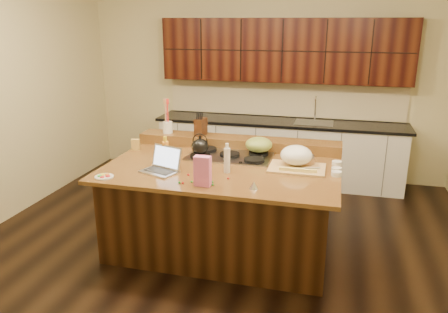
# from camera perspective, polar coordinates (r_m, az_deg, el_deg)

# --- Properties ---
(room) EXTENTS (5.52, 5.02, 2.72)m
(room) POSITION_cam_1_polar(r_m,az_deg,el_deg) (4.43, -0.16, 4.14)
(room) COLOR black
(room) RESTS_ON ground
(island) EXTENTS (2.40, 1.60, 0.92)m
(island) POSITION_cam_1_polar(r_m,az_deg,el_deg) (4.71, -0.16, -6.41)
(island) COLOR black
(island) RESTS_ON ground
(back_ledge) EXTENTS (2.40, 0.30, 0.12)m
(back_ledge) POSITION_cam_1_polar(r_m,az_deg,el_deg) (5.18, 1.82, 1.86)
(back_ledge) COLOR black
(back_ledge) RESTS_ON island
(cooktop) EXTENTS (0.92, 0.52, 0.05)m
(cooktop) POSITION_cam_1_polar(r_m,az_deg,el_deg) (4.82, 0.75, 0.13)
(cooktop) COLOR gray
(cooktop) RESTS_ON island
(back_counter) EXTENTS (3.70, 0.66, 2.40)m
(back_counter) POSITION_cam_1_polar(r_m,az_deg,el_deg) (6.59, 7.37, 5.13)
(back_counter) COLOR silver
(back_counter) RESTS_ON ground
(kettle) EXTENTS (0.23, 0.23, 0.17)m
(kettle) POSITION_cam_1_polar(r_m,az_deg,el_deg) (4.75, -3.14, 1.30)
(kettle) COLOR black
(kettle) RESTS_ON cooktop
(green_bowl) EXTENTS (0.32, 0.32, 0.16)m
(green_bowl) POSITION_cam_1_polar(r_m,az_deg,el_deg) (4.85, 4.57, 1.56)
(green_bowl) COLOR olive
(green_bowl) RESTS_ON cooktop
(laptop) EXTENTS (0.42, 0.37, 0.24)m
(laptop) POSITION_cam_1_polar(r_m,az_deg,el_deg) (4.40, -8.01, -1.08)
(laptop) COLOR #B7B7BC
(laptop) RESTS_ON island
(oil_bottle) EXTENTS (0.08, 0.08, 0.27)m
(oil_bottle) POSITION_cam_1_polar(r_m,az_deg,el_deg) (4.50, -7.63, 0.30)
(oil_bottle) COLOR orange
(oil_bottle) RESTS_ON island
(vinegar_bottle) EXTENTS (0.08, 0.08, 0.25)m
(vinegar_bottle) POSITION_cam_1_polar(r_m,az_deg,el_deg) (4.30, 0.40, -0.52)
(vinegar_bottle) COLOR silver
(vinegar_bottle) RESTS_ON island
(wooden_tray) EXTENTS (0.56, 0.45, 0.23)m
(wooden_tray) POSITION_cam_1_polar(r_m,az_deg,el_deg) (4.51, 9.45, -0.21)
(wooden_tray) COLOR tan
(wooden_tray) RESTS_ON island
(ramekin_a) EXTENTS (0.11, 0.11, 0.04)m
(ramekin_a) POSITION_cam_1_polar(r_m,az_deg,el_deg) (4.49, 14.48, -1.68)
(ramekin_a) COLOR white
(ramekin_a) RESTS_ON island
(ramekin_b) EXTENTS (0.12, 0.12, 0.04)m
(ramekin_b) POSITION_cam_1_polar(r_m,az_deg,el_deg) (4.37, 14.46, -2.18)
(ramekin_b) COLOR white
(ramekin_b) RESTS_ON island
(ramekin_c) EXTENTS (0.13, 0.13, 0.04)m
(ramekin_c) POSITION_cam_1_polar(r_m,az_deg,el_deg) (4.69, 14.52, -0.86)
(ramekin_c) COLOR white
(ramekin_c) RESTS_ON island
(strainer_bowl) EXTENTS (0.31, 0.31, 0.09)m
(strainer_bowl) POSITION_cam_1_polar(r_m,az_deg,el_deg) (4.62, 10.30, -0.57)
(strainer_bowl) COLOR #996B3F
(strainer_bowl) RESTS_ON island
(kitchen_timer) EXTENTS (0.08, 0.08, 0.07)m
(kitchen_timer) POSITION_cam_1_polar(r_m,az_deg,el_deg) (3.92, 3.91, -3.75)
(kitchen_timer) COLOR silver
(kitchen_timer) RESTS_ON island
(pink_bag) EXTENTS (0.15, 0.08, 0.28)m
(pink_bag) POSITION_cam_1_polar(r_m,az_deg,el_deg) (3.95, -2.82, -1.91)
(pink_bag) COLOR pink
(pink_bag) RESTS_ON island
(candy_plate) EXTENTS (0.19, 0.19, 0.01)m
(candy_plate) POSITION_cam_1_polar(r_m,az_deg,el_deg) (4.36, -15.39, -2.56)
(candy_plate) COLOR white
(candy_plate) RESTS_ON island
(package_box) EXTENTS (0.10, 0.08, 0.13)m
(package_box) POSITION_cam_1_polar(r_m,az_deg,el_deg) (5.18, -11.47, 1.55)
(package_box) COLOR gold
(package_box) RESTS_ON island
(utensil_crock) EXTENTS (0.14, 0.14, 0.14)m
(utensil_crock) POSITION_cam_1_polar(r_m,az_deg,el_deg) (5.41, -7.37, 3.81)
(utensil_crock) COLOR white
(utensil_crock) RESTS_ON back_ledge
(knife_block) EXTENTS (0.13, 0.18, 0.20)m
(knife_block) POSITION_cam_1_polar(r_m,az_deg,el_deg) (5.26, -3.05, 3.90)
(knife_block) COLOR black
(knife_block) RESTS_ON back_ledge
(gumdrop_0) EXTENTS (0.02, 0.02, 0.02)m
(gumdrop_0) POSITION_cam_1_polar(r_m,az_deg,el_deg) (4.26, -4.67, -2.38)
(gumdrop_0) COLOR red
(gumdrop_0) RESTS_ON island
(gumdrop_1) EXTENTS (0.02, 0.02, 0.02)m
(gumdrop_1) POSITION_cam_1_polar(r_m,az_deg,el_deg) (4.07, -5.85, -3.39)
(gumdrop_1) COLOR #198C26
(gumdrop_1) RESTS_ON island
(gumdrop_2) EXTENTS (0.02, 0.02, 0.02)m
(gumdrop_2) POSITION_cam_1_polar(r_m,az_deg,el_deg) (4.05, -5.41, -3.45)
(gumdrop_2) COLOR red
(gumdrop_2) RESTS_ON island
(gumdrop_3) EXTENTS (0.02, 0.02, 0.02)m
(gumdrop_3) POSITION_cam_1_polar(r_m,az_deg,el_deg) (3.99, -1.50, -3.69)
(gumdrop_3) COLOR #198C26
(gumdrop_3) RESTS_ON island
(gumdrop_4) EXTENTS (0.02, 0.02, 0.02)m
(gumdrop_4) POSITION_cam_1_polar(r_m,az_deg,el_deg) (4.15, 0.55, -2.87)
(gumdrop_4) COLOR red
(gumdrop_4) RESTS_ON island
(gumdrop_5) EXTENTS (0.02, 0.02, 0.02)m
(gumdrop_5) POSITION_cam_1_polar(r_m,az_deg,el_deg) (4.07, -4.25, -3.31)
(gumdrop_5) COLOR #198C26
(gumdrop_5) RESTS_ON island
(gumdrop_6) EXTENTS (0.02, 0.02, 0.02)m
(gumdrop_6) POSITION_cam_1_polar(r_m,az_deg,el_deg) (3.99, -2.54, -3.71)
(gumdrop_6) COLOR red
(gumdrop_6) RESTS_ON island
(gumdrop_7) EXTENTS (0.02, 0.02, 0.02)m
(gumdrop_7) POSITION_cam_1_polar(r_m,az_deg,el_deg) (4.06, -1.52, -3.33)
(gumdrop_7) COLOR #198C26
(gumdrop_7) RESTS_ON island
(gumdrop_8) EXTENTS (0.02, 0.02, 0.02)m
(gumdrop_8) POSITION_cam_1_polar(r_m,az_deg,el_deg) (4.25, -3.92, -2.41)
(gumdrop_8) COLOR red
(gumdrop_8) RESTS_ON island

